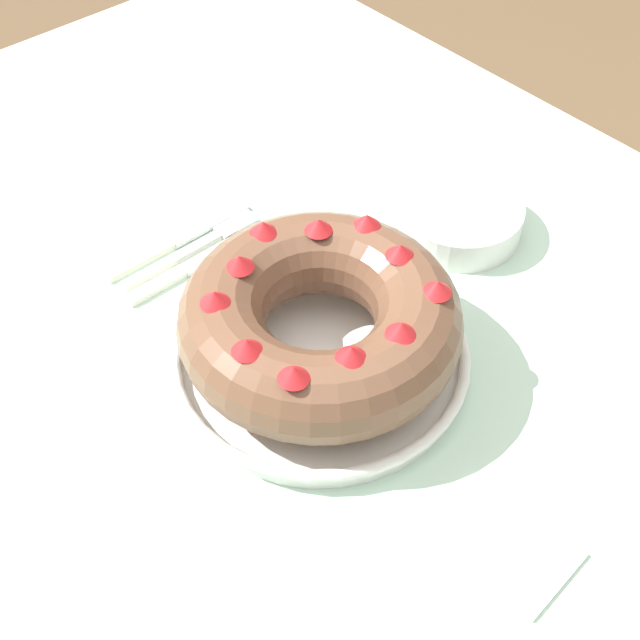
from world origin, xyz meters
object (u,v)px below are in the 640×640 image
cake_knife (181,273)px  napkin (501,546)px  side_bowl (459,218)px  fork (201,245)px  serving_dish (320,358)px  bundt_cake (320,319)px  serving_knife (169,245)px

cake_knife → napkin: bearing=-3.2°
cake_knife → side_bowl: 0.33m
fork → napkin: 0.49m
serving_dish → side_bowl: side_bowl is taller
bundt_cake → serving_dish: bearing=-152.7°
serving_dish → cake_knife: 0.21m
serving_dish → serving_knife: size_ratio=1.53×
serving_knife → napkin: bearing=4.1°
serving_dish → side_bowl: (-0.05, 0.26, 0.01)m
bundt_cake → napkin: 0.27m
side_bowl → napkin: side_bowl is taller
cake_knife → fork: bearing=112.7°
bundt_cake → serving_knife: size_ratio=1.41×
bundt_cake → napkin: (0.26, -0.02, -0.07)m
cake_knife → serving_dish: bearing=3.1°
serving_dish → side_bowl: 0.27m
fork → side_bowl: bearing=49.8°
side_bowl → napkin: bearing=-42.1°
serving_dish → napkin: serving_dish is taller
bundt_cake → serving_knife: bearing=-177.4°
bundt_cake → cake_knife: size_ratio=1.70×
cake_knife → side_bowl: side_bowl is taller
bundt_cake → napkin: size_ratio=2.33×
serving_dish → cake_knife: bearing=-172.3°
serving_dish → cake_knife: size_ratio=1.86×
fork → side_bowl: size_ratio=1.25×
serving_knife → napkin: size_ratio=1.66×
bundt_cake → serving_knife: (-0.26, -0.01, -0.07)m
cake_knife → napkin: (0.47, 0.01, -0.00)m
side_bowl → serving_knife: bearing=-126.5°
serving_knife → side_bowl: (0.20, 0.28, 0.02)m
bundt_cake → serving_knife: bundt_cake is taller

